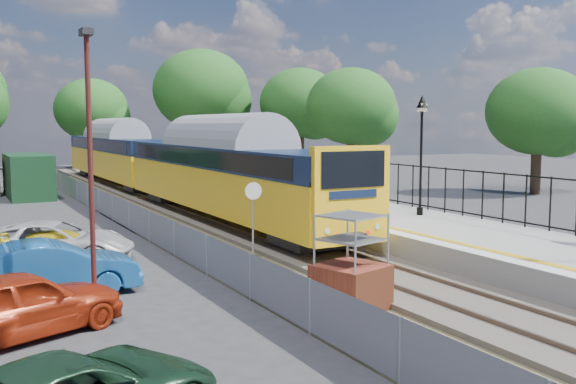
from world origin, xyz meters
TOP-DOWN VIEW (x-y plane):
  - ground at (0.00, 0.00)m, footprint 120.00×120.00m
  - track_bed at (-0.47, 9.67)m, footprint 5.90×80.00m
  - platform at (4.20, 8.00)m, footprint 5.00×70.00m
  - platform_edge at (2.14, 8.00)m, footprint 0.90×70.00m
  - victorian_lamp_north at (5.30, 6.00)m, footprint 0.44×0.44m
  - palisade_fence at (6.55, 2.24)m, footprint 0.12×26.00m
  - wire_fence at (-4.20, 12.00)m, footprint 0.06×52.00m
  - tree_line at (1.40, 42.00)m, footprint 56.80×43.80m
  - train at (0.00, 23.20)m, footprint 2.82×40.83m
  - brick_plinth at (-2.50, -0.97)m, footprint 1.80×1.80m
  - speed_sign at (-2.50, 4.45)m, footprint 0.52×0.14m
  - carpark_lamp at (-7.84, 1.70)m, footprint 0.25×0.50m
  - car_red at (-9.53, 0.61)m, footprint 4.52×3.12m
  - car_blue at (-8.53, 3.65)m, footprint 4.38×1.58m
  - car_yellow at (-7.58, 7.35)m, footprint 3.85×1.75m
  - car_white at (-7.92, 7.62)m, footprint 5.41×3.85m

SIDE VIEW (x-z plane):
  - ground at x=0.00m, z-range 0.00..0.00m
  - track_bed at x=-0.47m, z-range -0.05..0.24m
  - platform at x=4.20m, z-range 0.00..0.90m
  - car_yellow at x=-7.58m, z-range 0.00..1.09m
  - wire_fence at x=-4.20m, z-range 0.00..1.20m
  - car_white at x=-7.92m, z-range 0.00..1.37m
  - car_red at x=-9.53m, z-range 0.00..1.43m
  - car_blue at x=-8.53m, z-range 0.00..1.44m
  - platform_edge at x=2.14m, z-range 0.90..0.91m
  - brick_plinth at x=-2.50m, z-range -0.05..2.28m
  - speed_sign at x=-2.50m, z-range 0.45..3.07m
  - palisade_fence at x=6.55m, z-range 0.84..2.84m
  - train at x=0.00m, z-range 0.59..4.09m
  - carpark_lamp at x=-7.84m, z-range 0.49..6.99m
  - victorian_lamp_north at x=5.30m, z-range 2.00..6.60m
  - tree_line at x=1.40m, z-range 0.67..12.55m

